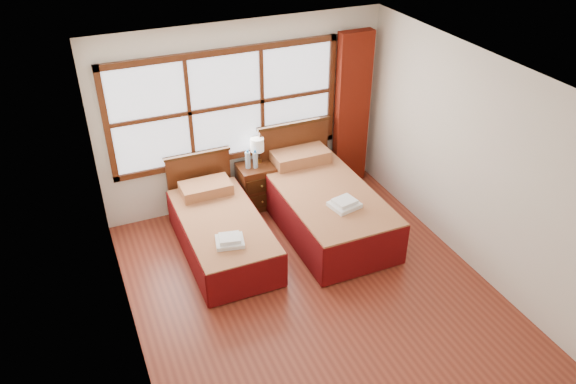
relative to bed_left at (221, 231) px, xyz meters
name	(u,v)px	position (x,y,z in m)	size (l,w,h in m)	color
floor	(313,292)	(0.72, -1.20, -0.29)	(4.50, 4.50, 0.00)	maroon
ceiling	(319,79)	(0.72, -1.20, 2.31)	(4.50, 4.50, 0.00)	white
wall_back	(244,116)	(0.72, 1.05, 1.01)	(4.00, 4.00, 0.00)	silver
wall_left	(121,244)	(-1.28, -1.20, 1.01)	(4.50, 4.50, 0.00)	silver
wall_right	(470,162)	(2.72, -1.20, 1.01)	(4.50, 4.50, 0.00)	silver
window	(226,106)	(0.47, 1.01, 1.21)	(3.16, 0.06, 1.56)	white
curtain	(352,110)	(2.32, 0.91, 0.88)	(0.50, 0.16, 2.30)	#68170A
bed_left	(221,231)	(0.00, 0.00, 0.00)	(0.98, 2.00, 0.94)	#371D0B
bed_right	(322,203)	(1.42, 0.00, 0.06)	(1.16, 2.25, 1.13)	#371D0B
nightstand	(256,186)	(0.77, 0.80, 0.03)	(0.48, 0.47, 0.64)	#4C2310
towels_left	(230,240)	(-0.06, -0.57, 0.26)	(0.37, 0.34, 0.10)	white
towels_right	(345,204)	(1.45, -0.54, 0.36)	(0.40, 0.36, 0.10)	white
lamp	(257,145)	(0.84, 0.90, 0.62)	(0.19, 0.19, 0.37)	gold
bottle_near	(248,160)	(0.66, 0.80, 0.48)	(0.07, 0.07, 0.27)	#A1BBD0
bottle_far	(255,160)	(0.76, 0.77, 0.47)	(0.07, 0.07, 0.26)	#A1BBD0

